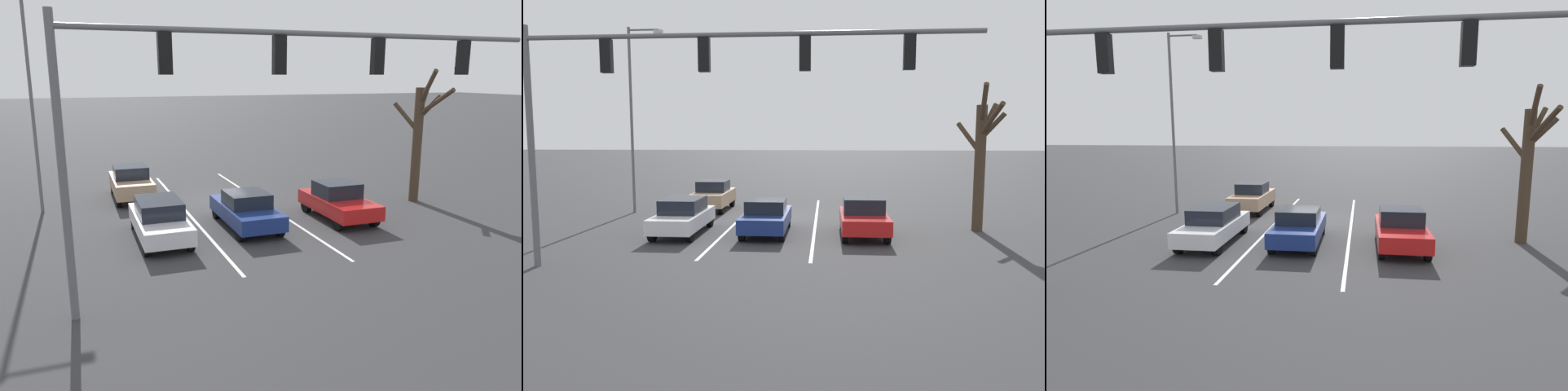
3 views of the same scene
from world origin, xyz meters
The scene contains 10 objects.
ground_plane centered at (0.00, 0.00, 0.00)m, with size 240.00×240.00×0.00m, color #333335.
lane_stripe_left_divider centered at (-1.82, 1.84, 0.01)m, with size 0.12×15.67×0.01m, color silver.
lane_stripe_center_divider centered at (1.82, 1.84, 0.01)m, with size 0.12×15.67×0.01m, color silver.
car_navy_midlane_front centered at (0.13, 4.86, 0.71)m, with size 1.77×4.30×1.41m.
car_white_rightlane_front centered at (3.51, 5.15, 0.75)m, with size 1.70×4.43×1.45m.
car_red_leftlane_front centered at (-3.79, 5.06, 0.75)m, with size 1.81×4.02×1.51m.
car_tan_rightlane_second centered at (3.75, -1.50, 0.80)m, with size 1.74×4.16×1.60m.
traffic_signal_gantry centered at (1.95, 10.66, 5.57)m, with size 13.17×0.37×7.17m.
street_lamp_right_shoulder centered at (7.50, -0.29, 5.32)m, with size 1.82×0.24×9.40m.
bare_tree_near centered at (-8.64, 3.65, 3.11)m, with size 1.71×2.98×6.04m.
Camera 2 is at (-2.29, 25.21, 3.96)m, focal length 35.00 mm.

